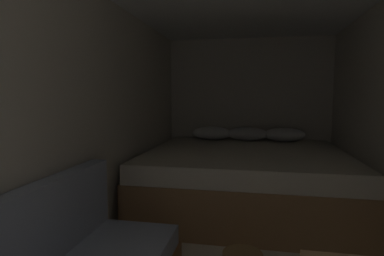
# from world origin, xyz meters

# --- Properties ---
(wall_back) EXTENTS (2.44, 0.05, 2.13)m
(wall_back) POSITION_xyz_m (0.00, 4.57, 1.06)
(wall_back) COLOR beige
(wall_back) RESTS_ON ground
(wall_left) EXTENTS (0.05, 5.07, 2.13)m
(wall_left) POSITION_xyz_m (-1.20, 2.01, 1.06)
(wall_left) COLOR beige
(wall_left) RESTS_ON ground
(bed) EXTENTS (2.22, 2.10, 0.86)m
(bed) POSITION_xyz_m (0.00, 3.48, 0.35)
(bed) COLOR #9E7247
(bed) RESTS_ON ground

